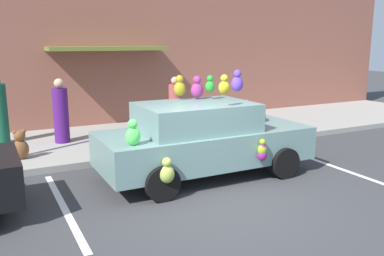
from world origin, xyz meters
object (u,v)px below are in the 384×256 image
at_px(teddy_bear_on_sidewalk, 20,146).
at_px(pedestrian_by_lamp, 61,113).
at_px(pedestrian_walking_past, 175,108).
at_px(plush_covered_car, 203,138).
at_px(pedestrian_near_shopfront, 0,113).

height_order(teddy_bear_on_sidewalk, pedestrian_by_lamp, pedestrian_by_lamp).
bearing_deg(pedestrian_walking_past, teddy_bear_on_sidewalk, -170.75).
xyz_separation_m(plush_covered_car, pedestrian_by_lamp, (-2.20, 3.70, 0.11)).
height_order(plush_covered_car, pedestrian_walking_past, plush_covered_car).
height_order(plush_covered_car, teddy_bear_on_sidewalk, plush_covered_car).
xyz_separation_m(pedestrian_walking_past, pedestrian_by_lamp, (-3.03, 0.53, 0.01)).
relative_size(plush_covered_car, teddy_bear_on_sidewalk, 6.43).
relative_size(teddy_bear_on_sidewalk, pedestrian_near_shopfront, 0.39).
bearing_deg(teddy_bear_on_sidewalk, pedestrian_walking_past, 9.25).
distance_m(pedestrian_walking_past, pedestrian_by_lamp, 3.08).
xyz_separation_m(teddy_bear_on_sidewalk, pedestrian_walking_past, (4.15, 0.68, 0.44)).
height_order(teddy_bear_on_sidewalk, pedestrian_near_shopfront, pedestrian_near_shopfront).
relative_size(plush_covered_car, pedestrian_walking_past, 2.66).
bearing_deg(pedestrian_by_lamp, plush_covered_car, -59.25).
height_order(plush_covered_car, pedestrian_near_shopfront, plush_covered_car).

